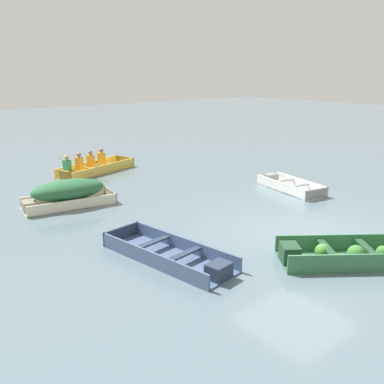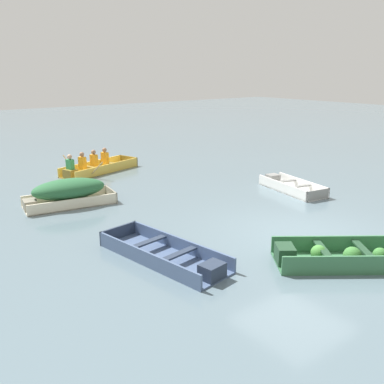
# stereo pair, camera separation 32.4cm
# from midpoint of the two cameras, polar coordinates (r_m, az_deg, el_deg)

# --- Properties ---
(ground_plane) EXTENTS (80.00, 80.00, 0.00)m
(ground_plane) POSITION_cam_midpoint_polar(r_m,az_deg,el_deg) (10.90, 13.46, -5.45)
(ground_plane) COLOR slate
(dinghy_green_foreground) EXTENTS (2.90, 2.55, 0.41)m
(dinghy_green_foreground) POSITION_cam_midpoint_polar(r_m,az_deg,el_deg) (9.55, 18.58, -7.95)
(dinghy_green_foreground) COLOR #387047
(dinghy_green_foreground) RESTS_ON ground
(skiff_white_near_moored) EXTENTS (1.36, 2.60, 0.34)m
(skiff_white_near_moored) POSITION_cam_midpoint_polar(r_m,az_deg,el_deg) (14.76, 12.09, 0.79)
(skiff_white_near_moored) COLOR white
(skiff_white_near_moored) RESTS_ON ground
(skiff_cream_mid_moored) EXTENTS (2.74, 1.45, 0.81)m
(skiff_cream_mid_moored) POSITION_cam_midpoint_polar(r_m,az_deg,el_deg) (13.14, -16.93, -0.01)
(skiff_cream_mid_moored) COLOR beige
(skiff_cream_mid_moored) RESTS_ON ground
(skiff_slate_blue_far_moored) EXTENTS (1.53, 3.27, 0.34)m
(skiff_slate_blue_far_moored) POSITION_cam_midpoint_polar(r_m,az_deg,el_deg) (9.16, -3.66, -8.50)
(skiff_slate_blue_far_moored) COLOR #475B7F
(skiff_slate_blue_far_moored) RESTS_ON ground
(rowboat_yellow_with_crew) EXTENTS (3.44, 2.30, 0.92)m
(rowboat_yellow_with_crew) POSITION_cam_midpoint_polar(r_m,az_deg,el_deg) (17.16, -13.75, 3.20)
(rowboat_yellow_with_crew) COLOR #E5BC47
(rowboat_yellow_with_crew) RESTS_ON ground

